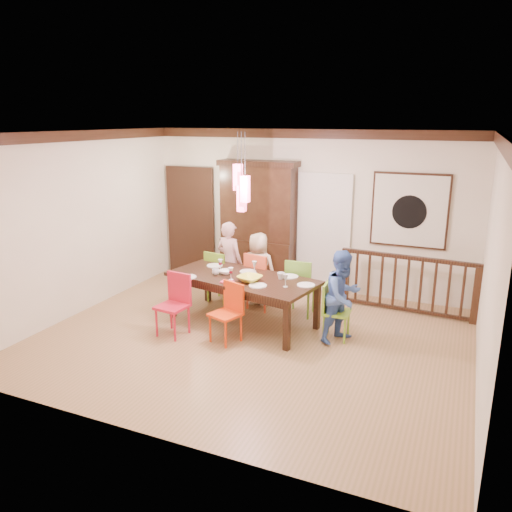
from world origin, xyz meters
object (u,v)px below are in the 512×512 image
at_px(balustrade, 407,283).
at_px(person_far_left, 230,262).
at_px(person_far_mid, 258,269).
at_px(chair_far_left, 221,272).
at_px(person_end_right, 343,296).
at_px(dining_table, 242,281).
at_px(china_hutch, 258,224).
at_px(chair_end_right, 337,308).

xyz_separation_m(balustrade, person_far_left, (-2.90, -0.63, 0.20)).
bearing_deg(person_far_mid, chair_far_left, 7.56).
bearing_deg(balustrade, person_far_mid, -161.85).
distance_m(person_far_left, person_end_right, 2.35).
height_order(dining_table, chair_far_left, chair_far_left).
distance_m(dining_table, china_hutch, 1.94).
distance_m(balustrade, person_far_left, 2.97).
height_order(dining_table, china_hutch, china_hutch).
relative_size(dining_table, balustrade, 1.10).
bearing_deg(balustrade, china_hutch, 176.37).
relative_size(chair_far_left, china_hutch, 0.39).
relative_size(person_far_left, person_far_mid, 1.12).
bearing_deg(balustrade, person_far_left, -164.19).
relative_size(chair_end_right, balustrade, 0.37).
xyz_separation_m(dining_table, person_far_mid, (-0.09, 0.84, -0.05)).
bearing_deg(dining_table, chair_far_left, 146.78).
height_order(chair_far_left, chair_end_right, chair_far_left).
distance_m(dining_table, chair_end_right, 1.50).
distance_m(china_hutch, person_far_left, 1.10).
distance_m(chair_far_left, chair_end_right, 2.34).
height_order(person_far_left, person_end_right, person_far_left).
bearing_deg(dining_table, person_far_mid, 107.21).
bearing_deg(person_far_left, balustrade, -156.09).
bearing_deg(chair_far_left, chair_end_right, 169.87).
xyz_separation_m(person_far_left, person_end_right, (2.19, -0.85, -0.03)).
bearing_deg(chair_far_left, china_hutch, -95.33).
bearing_deg(chair_far_left, balustrade, -158.95).
distance_m(chair_end_right, china_hutch, 2.76).
xyz_separation_m(dining_table, china_hutch, (-0.50, 1.80, 0.50)).
xyz_separation_m(chair_end_right, balustrade, (0.79, 1.44, 0.03)).
height_order(balustrade, person_far_mid, person_far_mid).
relative_size(person_far_mid, person_end_right, 0.94).
relative_size(china_hutch, balustrade, 1.06).
relative_size(dining_table, person_far_left, 1.75).
bearing_deg(balustrade, dining_table, -143.90).
bearing_deg(china_hutch, person_far_left, -96.89).
bearing_deg(dining_table, chair_end_right, 11.86).
distance_m(chair_far_left, person_far_mid, 0.68).
relative_size(balustrade, person_far_mid, 1.77).
height_order(balustrade, person_far_left, person_far_left).
distance_m(chair_end_right, balustrade, 1.64).
bearing_deg(balustrade, person_end_right, -112.03).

